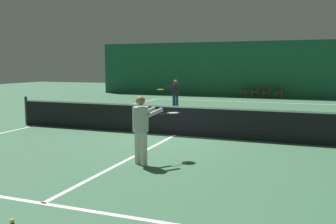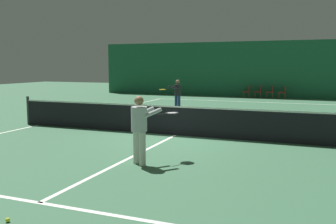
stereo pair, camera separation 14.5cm
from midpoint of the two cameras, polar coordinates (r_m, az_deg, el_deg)
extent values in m
plane|color=#386647|center=(12.06, 1.48, -3.55)|extent=(60.00, 60.00, 0.00)
cube|color=#1E5B3D|center=(26.87, 12.95, 6.36)|extent=(23.00, 0.12, 3.88)
cube|color=white|center=(23.50, 11.51, 1.57)|extent=(11.00, 0.10, 0.00)
cube|color=white|center=(18.14, 8.45, 0.00)|extent=(8.25, 0.10, 0.00)
cube|color=white|center=(6.63, -18.41, -12.99)|extent=(8.25, 0.10, 0.00)
cube|color=white|center=(14.85, -18.88, -1.90)|extent=(0.10, 23.80, 0.00)
cube|color=white|center=(12.06, 1.48, -3.54)|extent=(0.10, 12.80, 0.00)
cube|color=black|center=(11.98, 1.49, -1.32)|extent=(11.90, 0.02, 0.95)
cube|color=white|center=(11.93, 1.50, 0.82)|extent=(11.90, 0.02, 0.05)
cylinder|color=#333338|center=(15.07, -20.27, 0.22)|extent=(0.10, 0.10, 1.07)
cylinder|color=beige|center=(8.61, -4.37, -5.35)|extent=(0.20, 0.20, 0.77)
cylinder|color=beige|center=(8.41, -3.42, -5.63)|extent=(0.20, 0.20, 0.77)
cylinder|color=#B7B7BC|center=(8.39, -3.94, -1.09)|extent=(0.49, 0.49, 0.55)
sphere|color=#936B4C|center=(8.34, -3.96, 1.74)|extent=(0.21, 0.21, 0.21)
cylinder|color=#B7B7BC|center=(8.63, -3.12, 0.00)|extent=(0.34, 0.50, 0.22)
cylinder|color=#B7B7BC|center=(8.41, -1.98, -0.19)|extent=(0.34, 0.50, 0.22)
cylinder|color=black|center=(8.77, -0.43, -0.32)|extent=(0.17, 0.28, 0.03)
torus|color=black|center=(8.96, 1.08, -0.16)|extent=(0.45, 0.45, 0.03)
cylinder|color=silver|center=(8.96, 1.08, -0.16)|extent=(0.38, 0.38, 0.00)
cylinder|color=navy|center=(18.66, 1.92, 1.41)|extent=(0.19, 0.19, 0.74)
cylinder|color=navy|center=(18.84, 1.46, 1.47)|extent=(0.19, 0.19, 0.74)
cylinder|color=#232328|center=(18.70, 1.70, 3.39)|extent=(0.48, 0.48, 0.54)
sphere|color=#936B4C|center=(18.67, 1.70, 4.62)|extent=(0.20, 0.20, 0.20)
cylinder|color=#232328|center=(18.43, 1.38, 3.71)|extent=(0.34, 0.48, 0.22)
cylinder|color=#232328|center=(18.64, 0.85, 3.76)|extent=(0.34, 0.48, 0.22)
cylinder|color=black|center=(18.30, 0.14, 3.49)|extent=(0.18, 0.28, 0.03)
torus|color=gold|center=(18.11, -0.63, 3.45)|extent=(0.45, 0.45, 0.03)
cylinder|color=silver|center=(18.11, -0.63, 3.45)|extent=(0.38, 0.38, 0.00)
cylinder|color=brown|center=(26.67, 11.67, 2.63)|extent=(0.03, 0.03, 0.39)
cylinder|color=brown|center=(26.30, 11.53, 2.57)|extent=(0.03, 0.03, 0.39)
cylinder|color=brown|center=(26.61, 12.48, 2.60)|extent=(0.03, 0.03, 0.39)
cylinder|color=brown|center=(26.24, 12.35, 2.54)|extent=(0.03, 0.03, 0.39)
cube|color=#A51E1E|center=(26.44, 12.02, 3.06)|extent=(0.44, 0.44, 0.05)
cube|color=#A51E1E|center=(26.39, 12.46, 3.53)|extent=(0.04, 0.44, 0.40)
cylinder|color=brown|center=(26.55, 13.35, 2.57)|extent=(0.03, 0.03, 0.39)
cylinder|color=brown|center=(26.18, 13.23, 2.51)|extent=(0.03, 0.03, 0.39)
cylinder|color=brown|center=(26.50, 14.16, 2.53)|extent=(0.03, 0.03, 0.39)
cylinder|color=brown|center=(26.12, 14.05, 2.47)|extent=(0.03, 0.03, 0.39)
cube|color=#A51E1E|center=(26.32, 13.71, 3.00)|extent=(0.44, 0.44, 0.05)
cube|color=#A51E1E|center=(26.28, 14.16, 3.47)|extent=(0.04, 0.44, 0.40)
cylinder|color=brown|center=(26.45, 15.03, 2.50)|extent=(0.03, 0.03, 0.39)
cylinder|color=brown|center=(26.07, 14.94, 2.44)|extent=(0.03, 0.03, 0.39)
cylinder|color=brown|center=(26.41, 15.85, 2.46)|extent=(0.03, 0.03, 0.39)
cylinder|color=brown|center=(26.03, 15.77, 2.40)|extent=(0.03, 0.03, 0.39)
cube|color=#A51E1E|center=(26.22, 15.41, 2.93)|extent=(0.44, 0.44, 0.05)
cube|color=#A51E1E|center=(26.19, 15.87, 3.40)|extent=(0.04, 0.44, 0.40)
cylinder|color=brown|center=(26.37, 16.73, 2.43)|extent=(0.03, 0.03, 0.39)
cylinder|color=brown|center=(26.00, 16.66, 2.36)|extent=(0.03, 0.03, 0.39)
cylinder|color=brown|center=(26.34, 17.56, 2.39)|extent=(0.03, 0.03, 0.39)
cylinder|color=brown|center=(25.97, 17.50, 2.33)|extent=(0.03, 0.03, 0.39)
cube|color=#A51E1E|center=(26.15, 17.13, 2.86)|extent=(0.44, 0.44, 0.05)
cube|color=#A51E1E|center=(26.12, 17.58, 3.33)|extent=(0.04, 0.44, 0.40)
sphere|color=#D1DB33|center=(6.03, -22.59, -14.95)|extent=(0.07, 0.07, 0.07)
camera|label=1|loc=(0.07, -89.61, 0.05)|focal=40.00mm
camera|label=2|loc=(0.07, 90.39, -0.05)|focal=40.00mm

